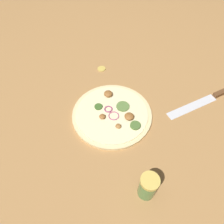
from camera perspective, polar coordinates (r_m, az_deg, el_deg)
ground_plane at (r=0.88m, az=0.00°, el=-0.85°), size 3.00×3.00×0.00m
pizza at (r=0.87m, az=0.10°, el=-0.49°), size 0.32×0.32×0.03m
knife at (r=1.02m, az=24.68°, el=3.56°), size 0.29×0.22×0.02m
spice_jar at (r=0.69m, az=9.37°, el=-18.63°), size 0.06×0.06×0.11m
loose_cap at (r=1.06m, az=-2.76°, el=11.29°), size 0.04×0.04×0.01m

